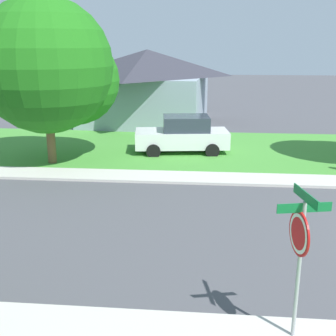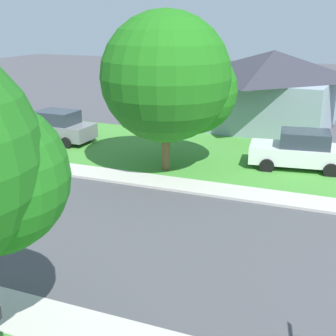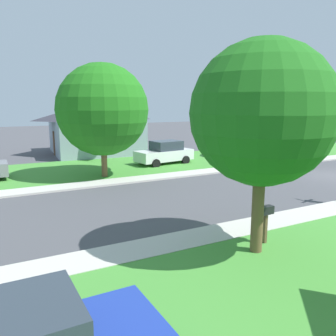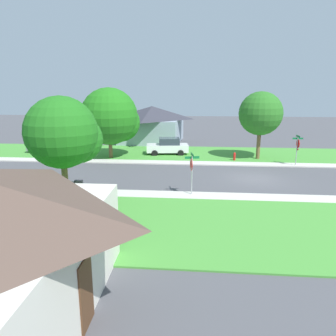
{
  "view_description": "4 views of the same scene",
  "coord_description": "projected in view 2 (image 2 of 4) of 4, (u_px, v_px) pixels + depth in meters",
  "views": [
    {
      "loc": [
        -11.2,
        6.31,
        5.06
      ],
      "look_at": [
        1.33,
        7.46,
        1.4
      ],
      "focal_mm": 46.47,
      "sensor_mm": 36.0,
      "label": 1
    },
    {
      "loc": [
        -11.81,
        5.56,
        6.54
      ],
      "look_at": [
        2.72,
        11.38,
        1.4
      ],
      "focal_mm": 49.56,
      "sensor_mm": 36.0,
      "label": 2
    },
    {
      "loc": [
        -14.02,
        19.25,
        4.53
      ],
      "look_at": [
        0.69,
        11.44,
        1.4
      ],
      "focal_mm": 37.11,
      "sensor_mm": 36.0,
      "label": 3
    },
    {
      "loc": [
        -24.1,
        4.49,
        6.61
      ],
      "look_at": [
        -2.93,
        6.39,
        1.4
      ],
      "focal_mm": 34.11,
      "sensor_mm": 36.0,
      "label": 4
    }
  ],
  "objects": [
    {
      "name": "lawn_east",
      "position": [
        206.0,
        154.0,
        23.01
      ],
      "size": [
        8.0,
        56.0,
        0.08
      ],
      "primitive_type": "cube",
      "color": "#479338",
      "rests_on": "ground"
    },
    {
      "name": "car_grey_far_down_street",
      "position": [
        55.0,
        127.0,
        24.91
      ],
      "size": [
        2.1,
        4.33,
        1.76
      ],
      "color": "gray",
      "rests_on": "ground"
    },
    {
      "name": "car_white_near_corner",
      "position": [
        300.0,
        150.0,
        20.55
      ],
      "size": [
        2.45,
        4.5,
        1.76
      ],
      "color": "white",
      "rests_on": "ground"
    },
    {
      "name": "tree_sidewalk_far",
      "position": [
        173.0,
        81.0,
        19.53
      ],
      "size": [
        5.89,
        5.48,
        6.88
      ],
      "color": "brown",
      "rests_on": "ground"
    },
    {
      "name": "sidewalk_east",
      "position": [
        172.0,
        184.0,
        18.86
      ],
      "size": [
        1.4,
        56.0,
        0.1
      ],
      "primitive_type": "cube",
      "color": "beige",
      "rests_on": "ground"
    },
    {
      "name": "sidewalk_west",
      "position": [
        22.0,
        315.0,
        10.57
      ],
      "size": [
        1.4,
        56.0,
        0.1
      ],
      "primitive_type": "cube",
      "color": "beige",
      "rests_on": "ground"
    },
    {
      "name": "house_right_setback",
      "position": [
        272.0,
        87.0,
        28.55
      ],
      "size": [
        9.54,
        8.42,
        4.6
      ],
      "color": "#93A3B2",
      "rests_on": "ground"
    }
  ]
}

